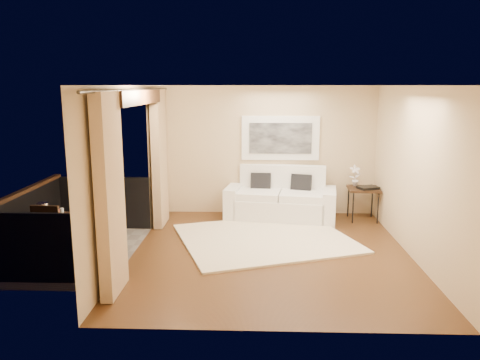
{
  "coord_description": "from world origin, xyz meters",
  "views": [
    {
      "loc": [
        -0.25,
        -7.3,
        2.7
      ],
      "look_at": [
        -0.53,
        0.84,
        1.05
      ],
      "focal_mm": 35.0,
      "sensor_mm": 36.0,
      "label": 1
    }
  ],
  "objects_px": {
    "orchid": "(355,176)",
    "ice_bucket": "(43,209)",
    "balcony_chair_far": "(90,216)",
    "balcony_chair_near": "(44,235)",
    "side_table": "(363,191)",
    "sofa": "(281,200)",
    "bistro_table": "(51,222)"
  },
  "relations": [
    {
      "from": "balcony_chair_far",
      "to": "bistro_table",
      "type": "bearing_deg",
      "value": 79.9
    },
    {
      "from": "sofa",
      "to": "balcony_chair_far",
      "type": "height_order",
      "value": "sofa"
    },
    {
      "from": "side_table",
      "to": "balcony_chair_near",
      "type": "bearing_deg",
      "value": -151.16
    },
    {
      "from": "sofa",
      "to": "side_table",
      "type": "height_order",
      "value": "sofa"
    },
    {
      "from": "sofa",
      "to": "ice_bucket",
      "type": "distance_m",
      "value": 4.58
    },
    {
      "from": "bistro_table",
      "to": "balcony_chair_far",
      "type": "relative_size",
      "value": 0.78
    },
    {
      "from": "ice_bucket",
      "to": "balcony_chair_far",
      "type": "bearing_deg",
      "value": 51.04
    },
    {
      "from": "balcony_chair_far",
      "to": "ice_bucket",
      "type": "bearing_deg",
      "value": 68.48
    },
    {
      "from": "balcony_chair_far",
      "to": "ice_bucket",
      "type": "xyz_separation_m",
      "value": [
        -0.51,
        -0.63,
        0.29
      ]
    },
    {
      "from": "orchid",
      "to": "side_table",
      "type": "bearing_deg",
      "value": -48.03
    },
    {
      "from": "sofa",
      "to": "balcony_chair_far",
      "type": "distance_m",
      "value": 3.8
    },
    {
      "from": "ice_bucket",
      "to": "balcony_chair_near",
      "type": "bearing_deg",
      "value": -66.48
    },
    {
      "from": "side_table",
      "to": "balcony_chair_near",
      "type": "relative_size",
      "value": 0.68
    },
    {
      "from": "sofa",
      "to": "orchid",
      "type": "distance_m",
      "value": 1.6
    },
    {
      "from": "balcony_chair_near",
      "to": "orchid",
      "type": "bearing_deg",
      "value": 34.73
    },
    {
      "from": "balcony_chair_near",
      "to": "ice_bucket",
      "type": "xyz_separation_m",
      "value": [
        -0.23,
        0.53,
        0.24
      ]
    },
    {
      "from": "balcony_chair_far",
      "to": "balcony_chair_near",
      "type": "bearing_deg",
      "value": 94.12
    },
    {
      "from": "sofa",
      "to": "balcony_chair_near",
      "type": "distance_m",
      "value": 4.69
    },
    {
      "from": "sofa",
      "to": "bistro_table",
      "type": "xyz_separation_m",
      "value": [
        -3.69,
        -2.53,
        0.25
      ]
    },
    {
      "from": "orchid",
      "to": "balcony_chair_far",
      "type": "distance_m",
      "value": 5.21
    },
    {
      "from": "orchid",
      "to": "balcony_chair_near",
      "type": "relative_size",
      "value": 0.45
    },
    {
      "from": "orchid",
      "to": "ice_bucket",
      "type": "xyz_separation_m",
      "value": [
        -5.35,
        -2.53,
        -0.08
      ]
    },
    {
      "from": "orchid",
      "to": "ice_bucket",
      "type": "relative_size",
      "value": 2.19
    },
    {
      "from": "balcony_chair_far",
      "to": "ice_bucket",
      "type": "height_order",
      "value": "same"
    },
    {
      "from": "orchid",
      "to": "bistro_table",
      "type": "distance_m",
      "value": 5.82
    },
    {
      "from": "bistro_table",
      "to": "ice_bucket",
      "type": "distance_m",
      "value": 0.24
    },
    {
      "from": "balcony_chair_near",
      "to": "bistro_table",
      "type": "bearing_deg",
      "value": 104.19
    },
    {
      "from": "orchid",
      "to": "balcony_chair_far",
      "type": "bearing_deg",
      "value": -158.53
    },
    {
      "from": "orchid",
      "to": "ice_bucket",
      "type": "bearing_deg",
      "value": -154.67
    },
    {
      "from": "sofa",
      "to": "balcony_chair_near",
      "type": "relative_size",
      "value": 2.37
    },
    {
      "from": "side_table",
      "to": "ice_bucket",
      "type": "xyz_separation_m",
      "value": [
        -5.5,
        -2.37,
        0.2
      ]
    },
    {
      "from": "side_table",
      "to": "sofa",
      "type": "bearing_deg",
      "value": 176.6
    }
  ]
}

